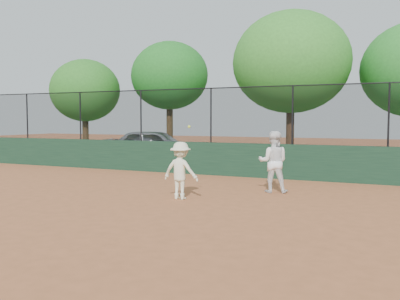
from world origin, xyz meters
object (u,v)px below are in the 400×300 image
at_px(tree_0, 85,91).
at_px(tree_2, 291,62).
at_px(player_second, 273,162).
at_px(parked_car, 155,146).
at_px(player_main, 181,171).
at_px(tree_1, 169,76).

bearing_deg(tree_0, tree_2, -1.73).
distance_m(player_second, tree_2, 8.65).
relative_size(player_second, tree_2, 0.25).
distance_m(parked_car, player_main, 9.11).
relative_size(parked_car, tree_2, 0.69).
xyz_separation_m(player_second, tree_2, (-1.34, 7.70, 3.71)).
bearing_deg(tree_2, parked_car, -158.74).
bearing_deg(tree_1, tree_0, -163.14).
height_order(parked_car, tree_1, tree_1).
bearing_deg(tree_2, player_second, -80.14).
bearing_deg(player_second, player_main, 34.40).
height_order(tree_0, tree_2, tree_2).
relative_size(player_second, tree_1, 0.27).
bearing_deg(parked_car, player_second, -141.38).
bearing_deg(tree_0, tree_1, 16.86).
xyz_separation_m(player_second, tree_1, (-8.43, 9.47, 3.54)).
xyz_separation_m(parked_car, tree_2, (5.68, 2.21, 3.77)).
bearing_deg(player_second, tree_0, -44.41).
relative_size(parked_car, player_main, 2.47).
bearing_deg(player_second, parked_car, -50.81).
xyz_separation_m(tree_1, tree_2, (7.09, -1.76, 0.16)).
bearing_deg(tree_2, tree_0, 178.27).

